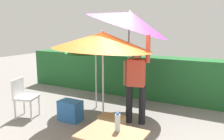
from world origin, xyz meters
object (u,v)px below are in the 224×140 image
Objects in this scene: chair_plastic at (24,95)px; folding_table at (112,140)px; crate_cardboard at (111,126)px; cooler_box at (70,111)px; umbrella_rainbow at (96,44)px; umbrella_yellow at (129,20)px; umbrella_orange at (103,41)px; bottle_water at (118,122)px; person_vendor at (136,80)px.

chair_plastic is 3.10m from folding_table.
crate_cardboard is 1.47m from folding_table.
cooler_box reaches higher than crate_cardboard.
cooler_box is at bearing -92.98° from umbrella_rainbow.
crate_cardboard is at bearing -76.88° from umbrella_yellow.
umbrella_orange is at bearing 123.84° from folding_table.
umbrella_yellow is 5.60× the size of cooler_box.
folding_table is at bearing -104.55° from bottle_water.
umbrella_yellow is 3.18m from bottle_water.
folding_table is (1.04, -2.76, -1.57)m from umbrella_yellow.
folding_table reaches higher than crate_cardboard.
crate_cardboard is (-0.16, -0.78, -0.74)m from person_vendor.
chair_plastic is (-1.69, -0.69, -1.24)m from umbrella_orange.
umbrella_rainbow is 0.88× the size of umbrella_orange.
umbrella_orange is at bearing -47.99° from umbrella_rainbow.
umbrella_yellow is at bearing 80.57° from umbrella_orange.
crate_cardboard is 1.94× the size of bottle_water.
person_vendor reaches higher than cooler_box.
bottle_water is (1.07, -2.66, -1.37)m from umbrella_yellow.
crate_cardboard is at bearing -10.69° from cooler_box.
chair_plastic is (-1.85, -1.66, -1.70)m from umbrella_yellow.
umbrella_rainbow is 1.71m from cooler_box.
person_vendor is (1.26, -0.43, -0.68)m from umbrella_rainbow.
person_vendor reaches higher than bottle_water.
cooler_box is at bearing 141.80° from folding_table.
crate_cardboard is at bearing 122.17° from bottle_water.
cooler_box is 2.05× the size of bottle_water.
umbrella_rainbow is 0.88m from umbrella_orange.
bottle_water is (1.23, -1.69, -0.92)m from umbrella_orange.
chair_plastic reaches higher than cooler_box.
umbrella_rainbow reaches higher than cooler_box.
umbrella_rainbow is at bearing 127.73° from bottle_water.
folding_table is at bearing -56.16° from umbrella_orange.
cooler_box is (-0.79, -1.32, -1.98)m from umbrella_yellow.
umbrella_yellow reaches higher than person_vendor.
umbrella_yellow is 1.47× the size of person_vendor.
umbrella_orange reaches higher than umbrella_rainbow.
umbrella_yellow is at bearing 103.12° from crate_cardboard.
umbrella_orange is 1.08m from umbrella_yellow.
umbrella_rainbow is 2.05m from chair_plastic.
bottle_water is at bearing -54.04° from umbrella_orange.
cooler_box is 0.62× the size of folding_table.
cooler_box is at bearing 169.31° from crate_cardboard.
person_vendor is 2.09m from folding_table.
chair_plastic reaches higher than folding_table.
person_vendor is 4.04× the size of crate_cardboard.
person_vendor is (0.52, -0.76, -1.27)m from umbrella_yellow.
umbrella_rainbow is 0.67× the size of umbrella_yellow.
umbrella_orange reaches higher than cooler_box.
umbrella_orange is 1.73m from crate_cardboard.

